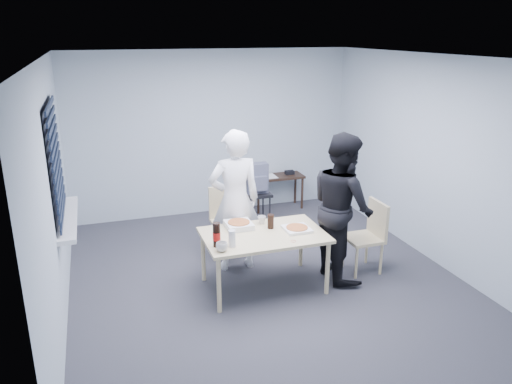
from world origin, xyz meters
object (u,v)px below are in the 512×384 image
object	(u,v)px
stool	(257,199)
soda_bottle	(217,235)
mug_b	(262,220)
dining_table	(264,239)
chair_far	(226,215)
mug_a	(222,247)
backpack	(257,179)
side_table	(278,180)
person_white	(235,201)
chair_right	(370,231)
person_black	(342,206)

from	to	relation	value
stool	soda_bottle	world-z (taller)	soda_bottle
stool	mug_b	size ratio (longest dim) A/B	5.42
dining_table	chair_far	world-z (taller)	chair_far
mug_a	stool	bearing A→B (deg)	62.86
mug_a	dining_table	bearing A→B (deg)	28.08
backpack	soda_bottle	size ratio (longest dim) A/B	1.69
side_table	mug_a	size ratio (longest dim) A/B	6.94
chair_far	mug_a	bearing A→B (deg)	-106.78
chair_far	backpack	xyz separation A→B (m)	(0.67, 0.70, 0.25)
stool	chair_far	bearing A→B (deg)	-132.95
person_white	soda_bottle	xyz separation A→B (m)	(-0.42, -0.78, -0.09)
soda_bottle	chair_right	bearing A→B (deg)	5.16
chair_right	person_black	size ratio (longest dim) A/B	0.50
dining_table	chair_right	size ratio (longest dim) A/B	1.55
person_black	soda_bottle	xyz separation A→B (m)	(-1.57, -0.18, -0.09)
chair_right	soda_bottle	distance (m)	2.00
soda_bottle	person_white	bearing A→B (deg)	61.36
side_table	soda_bottle	distance (m)	3.17
chair_right	side_table	distance (m)	2.50
dining_table	person_white	xyz separation A→B (m)	(-0.17, 0.61, 0.27)
chair_right	chair_far	bearing A→B (deg)	144.06
person_white	mug_b	distance (m)	0.43
chair_far	backpack	distance (m)	1.00
chair_far	mug_a	xyz separation A→B (m)	(-0.43, -1.42, 0.21)
chair_right	dining_table	bearing A→B (deg)	-179.54
chair_far	person_white	size ratio (longest dim) A/B	0.50
side_table	mug_b	size ratio (longest dim) A/B	8.54
mug_b	soda_bottle	bearing A→B (deg)	-144.98
stool	mug_b	world-z (taller)	mug_b
dining_table	person_black	xyz separation A→B (m)	(0.98, 0.01, 0.27)
chair_right	person_black	xyz separation A→B (m)	(-0.40, 0.00, 0.37)
stool	mug_a	distance (m)	2.42
dining_table	person_black	bearing A→B (deg)	0.69
mug_a	soda_bottle	bearing A→B (deg)	97.89
backpack	mug_a	bearing A→B (deg)	-112.82
chair_far	soda_bottle	size ratio (longest dim) A/B	3.34
side_table	backpack	size ratio (longest dim) A/B	1.90
side_table	mug_b	xyz separation A→B (m)	(-1.03, -2.19, 0.23)
person_white	mug_a	distance (m)	1.01
mug_b	soda_bottle	world-z (taller)	soda_bottle
mug_a	chair_far	bearing A→B (deg)	73.22
side_table	person_black	bearing A→B (deg)	-92.95
dining_table	mug_a	xyz separation A→B (m)	(-0.57, -0.30, 0.11)
person_black	mug_a	distance (m)	1.59
chair_right	person_black	world-z (taller)	person_black
dining_table	soda_bottle	size ratio (longest dim) A/B	5.18
mug_b	soda_bottle	xyz separation A→B (m)	(-0.67, -0.47, 0.08)
chair_far	mug_b	xyz separation A→B (m)	(0.22, -0.81, 0.21)
mug_b	side_table	bearing A→B (deg)	64.78
chair_far	chair_right	world-z (taller)	same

